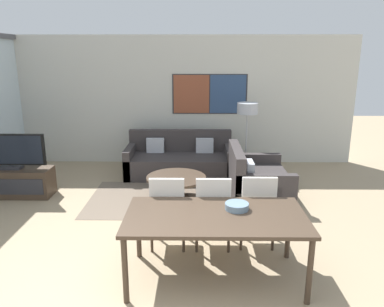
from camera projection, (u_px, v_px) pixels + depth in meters
The scene contains 13 objects.
wall_back at pixel (177, 101), 8.26m from camera, with size 7.89×0.09×2.80m.
area_rug at pixel (176, 199), 6.43m from camera, with size 2.98×1.70×0.01m.
tv_console at pixel (13, 182), 6.52m from camera, with size 1.34×0.48×0.49m.
television at pixel (9, 151), 6.38m from camera, with size 1.23×0.20×0.62m.
sofa_main at pixel (180, 161), 7.70m from camera, with size 2.14×0.97×0.86m.
sofa_side at pixel (254, 181), 6.49m from camera, with size 0.97×1.37×0.86m.
coffee_table at pixel (176, 182), 6.35m from camera, with size 1.01×1.01×0.40m.
dining_table at pixel (216, 220), 4.01m from camera, with size 1.94×1.00×0.76m.
dining_chair_left at pixel (168, 208), 4.70m from camera, with size 0.46×0.46×0.98m.
dining_chair_centre at pixel (213, 208), 4.70m from camera, with size 0.46×0.46×0.98m.
dining_chair_right at pixel (257, 207), 4.74m from camera, with size 0.46×0.46×0.98m.
fruit_bowl at pixel (237, 206), 4.12m from camera, with size 0.27×0.27×0.07m.
floor_lamp at pixel (247, 112), 7.50m from camera, with size 0.42×0.42×1.46m.
Camera 1 is at (0.45, -2.73, 2.44)m, focal length 35.00 mm.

